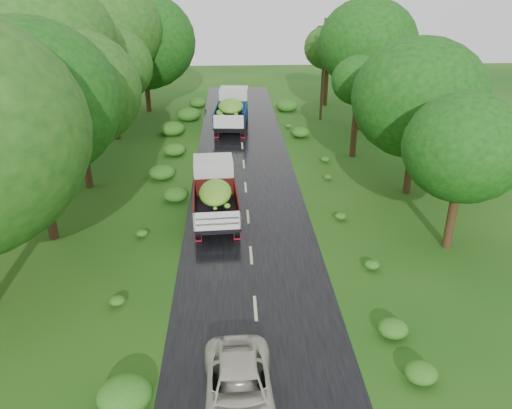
{
  "coord_description": "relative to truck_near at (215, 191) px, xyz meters",
  "views": [
    {
      "loc": [
        -0.77,
        -11.73,
        11.76
      ],
      "look_at": [
        0.32,
        9.87,
        1.7
      ],
      "focal_mm": 35.0,
      "sensor_mm": 36.0,
      "label": 1
    }
  ],
  "objects": [
    {
      "name": "trees_right",
      "position": [
        10.93,
        9.08,
        4.24
      ],
      "size": [
        5.44,
        31.11,
        8.56
      ],
      "color": "black",
      "rests_on": "ground"
    },
    {
      "name": "shrubs",
      "position": [
        1.71,
        1.8,
        -1.11
      ],
      "size": [
        11.9,
        44.0,
        0.7
      ],
      "color": "#1C5A15",
      "rests_on": "ground"
    },
    {
      "name": "car",
      "position": [
        1.0,
        -12.95,
        -0.82
      ],
      "size": [
        2.18,
        4.52,
        1.24
      ],
      "primitive_type": "imported",
      "rotation": [
        0.0,
        0.0,
        0.03
      ],
      "color": "beige",
      "rests_on": "road"
    },
    {
      "name": "truck_far",
      "position": [
        1.03,
        16.73,
        0.16
      ],
      "size": [
        2.97,
        7.03,
        2.88
      ],
      "rotation": [
        0.0,
        0.0,
        -0.08
      ],
      "color": "black",
      "rests_on": "ground"
    },
    {
      "name": "road_lines",
      "position": [
        1.71,
        -6.2,
        -1.44
      ],
      "size": [
        0.12,
        69.6,
        0.0
      ],
      "color": "#BFB78C",
      "rests_on": "road"
    },
    {
      "name": "road",
      "position": [
        1.71,
        -7.2,
        -1.45
      ],
      "size": [
        6.5,
        80.0,
        0.02
      ],
      "primitive_type": "cube",
      "color": "black",
      "rests_on": "ground"
    },
    {
      "name": "ground",
      "position": [
        1.71,
        -12.2,
        -1.46
      ],
      "size": [
        120.0,
        120.0,
        0.0
      ],
      "primitive_type": "plane",
      "color": "#0F400D",
      "rests_on": "ground"
    },
    {
      "name": "utility_pole",
      "position": [
        8.79,
        18.85,
        2.88
      ],
      "size": [
        1.41,
        0.66,
        8.44
      ],
      "rotation": [
        0.0,
        0.0,
        0.39
      ],
      "color": "#382616",
      "rests_on": "ground"
    },
    {
      "name": "trees_left",
      "position": [
        -8.28,
        8.33,
        5.25
      ],
      "size": [
        7.62,
        34.37,
        9.86
      ],
      "color": "black",
      "rests_on": "ground"
    },
    {
      "name": "truck_near",
      "position": [
        0.0,
        0.0,
        0.0
      ],
      "size": [
        2.53,
        6.28,
        2.59
      ],
      "rotation": [
        0.0,
        0.0,
        0.06
      ],
      "color": "black",
      "rests_on": "ground"
    }
  ]
}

